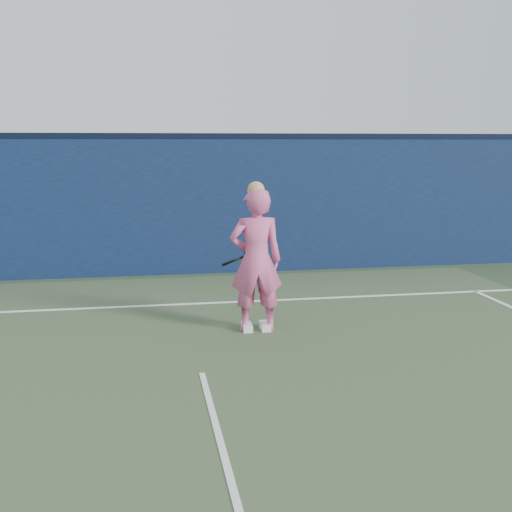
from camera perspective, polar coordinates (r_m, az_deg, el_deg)
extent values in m
plane|color=#35472B|center=(6.04, -3.92, -13.70)|extent=(80.00, 80.00, 0.00)
cube|color=#0C1738|center=(12.07, -7.37, 4.36)|extent=(24.00, 0.40, 2.50)
cube|color=black|center=(12.01, -7.51, 10.54)|extent=(24.00, 0.42, 0.10)
imported|color=#DC558D|center=(8.25, 0.00, -0.40)|extent=(0.69, 0.47, 1.87)
sphere|color=tan|center=(8.14, 0.00, 5.88)|extent=(0.22, 0.22, 0.22)
cube|color=white|center=(8.47, 0.81, -6.26)|extent=(0.13, 0.28, 0.10)
cube|color=white|center=(8.44, -0.81, -6.33)|extent=(0.13, 0.28, 0.10)
torus|color=black|center=(8.74, -0.22, 0.21)|extent=(0.31, 0.22, 0.33)
torus|color=#C3CC13|center=(8.74, -0.22, 0.21)|extent=(0.25, 0.17, 0.27)
cylinder|color=beige|center=(8.74, -0.22, 0.21)|extent=(0.25, 0.17, 0.27)
cylinder|color=black|center=(8.66, -1.76, -0.32)|extent=(0.29, 0.14, 0.11)
cylinder|color=black|center=(8.62, -2.64, -0.66)|extent=(0.14, 0.09, 0.07)
cube|color=white|center=(9.82, -6.47, -4.27)|extent=(11.00, 0.08, 0.01)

